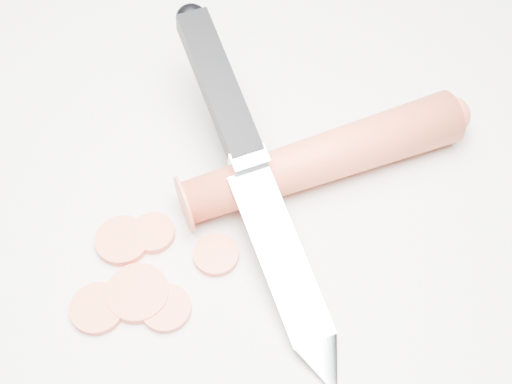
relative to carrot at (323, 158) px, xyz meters
The scene contains 9 objects.
ground 0.07m from the carrot, 122.91° to the right, with size 2.40×2.40×0.00m, color beige.
carrot is the anchor object (origin of this frame).
carrot_slice_0 0.18m from the carrot, 106.29° to the right, with size 0.03×0.03×0.01m, color #E65F38.
carrot_slice_1 0.15m from the carrot, 119.41° to the right, with size 0.04×0.04×0.01m, color #E65F38.
carrot_slice_2 0.10m from the carrot, 99.38° to the right, with size 0.03×0.03×0.01m, color #E65F38.
carrot_slice_3 0.15m from the carrot, 96.52° to the right, with size 0.03×0.03×0.01m, color #E65F38.
carrot_slice_4 0.16m from the carrot, 104.11° to the right, with size 0.04×0.04×0.01m, color #E65F38.
carrot_slice_5 0.13m from the carrot, 118.36° to the right, with size 0.03×0.03×0.01m, color #E65F38.
kitchen_knife 0.06m from the carrot, 106.99° to the right, with size 0.26×0.17×0.08m, color silver, non-canonical shape.
Camera 1 is at (0.18, -0.20, 0.43)m, focal length 50.00 mm.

